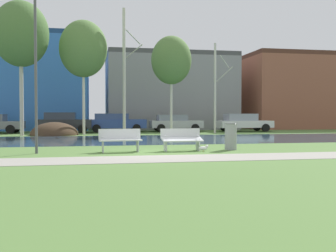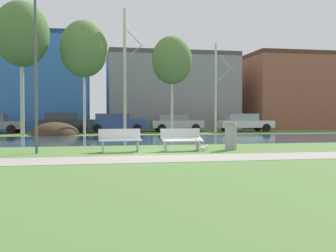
# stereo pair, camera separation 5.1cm
# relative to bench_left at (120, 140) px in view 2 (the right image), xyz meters

# --- Properties ---
(ground_plane) EXTENTS (120.00, 120.00, 0.00)m
(ground_plane) POSITION_rel_bench_left_xyz_m (1.19, 9.46, -0.47)
(ground_plane) COLOR #517538
(paved_path_strip) EXTENTS (60.00, 2.02, 0.01)m
(paved_path_strip) POSITION_rel_bench_left_xyz_m (1.19, -2.52, -0.47)
(paved_path_strip) COLOR gray
(paved_path_strip) RESTS_ON ground
(river_band) EXTENTS (80.00, 8.17, 0.01)m
(river_band) POSITION_rel_bench_left_xyz_m (1.19, 7.07, -0.47)
(river_band) COLOR #2D475B
(river_band) RESTS_ON ground
(soil_mound) EXTENTS (3.21, 3.33, 1.76)m
(soil_mound) POSITION_rel_bench_left_xyz_m (-3.61, 12.76, -0.47)
(soil_mound) COLOR #423021
(soil_mound) RESTS_ON ground
(bench_left) EXTENTS (1.63, 0.64, 0.87)m
(bench_left) POSITION_rel_bench_left_xyz_m (0.00, 0.00, 0.00)
(bench_left) COLOR silver
(bench_left) RESTS_ON ground
(bench_right) EXTENTS (1.63, 0.64, 0.87)m
(bench_right) POSITION_rel_bench_left_xyz_m (2.38, 0.00, 0.00)
(bench_right) COLOR silver
(bench_right) RESTS_ON ground
(trash_bin) EXTENTS (0.50, 0.50, 1.08)m
(trash_bin) POSITION_rel_bench_left_xyz_m (4.42, 0.08, 0.09)
(trash_bin) COLOR gray
(trash_bin) RESTS_ON ground
(seagull) EXTENTS (0.42, 0.16, 0.25)m
(seagull) POSITION_rel_bench_left_xyz_m (3.15, -0.41, -0.34)
(seagull) COLOR white
(seagull) RESTS_ON ground
(streetlamp) EXTENTS (0.32, 0.32, 6.17)m
(streetlamp) POSITION_rel_bench_left_xyz_m (-3.03, -0.01, 3.56)
(streetlamp) COLOR #4C4C51
(streetlamp) RESTS_ON ground
(birch_far_left) EXTENTS (3.55, 3.55, 8.75)m
(birch_far_left) POSITION_rel_bench_left_xyz_m (-5.59, 12.06, 6.13)
(birch_far_left) COLOR #BCB7A8
(birch_far_left) RESTS_ON ground
(birch_left) EXTENTS (3.25, 3.25, 7.85)m
(birch_left) POSITION_rel_bench_left_xyz_m (-1.65, 12.79, 5.41)
(birch_left) COLOR beige
(birch_left) RESTS_ON ground
(birch_center_left) EXTENTS (1.45, 2.50, 8.97)m
(birch_center_left) POSITION_rel_bench_left_xyz_m (1.21, 13.42, 4.11)
(birch_center_left) COLOR beige
(birch_center_left) RESTS_ON ground
(birch_center) EXTENTS (2.93, 2.93, 7.11)m
(birch_center) POSITION_rel_bench_left_xyz_m (4.60, 13.31, 4.86)
(birch_center) COLOR beige
(birch_center) RESTS_ON ground
(birch_center_right) EXTENTS (1.43, 2.36, 6.65)m
(birch_center_right) POSITION_rel_bench_left_xyz_m (7.91, 13.09, 2.94)
(birch_center_right) COLOR beige
(birch_center_right) RESTS_ON ground
(parked_sedan_second_dark) EXTENTS (4.04, 2.02, 1.55)m
(parked_sedan_second_dark) POSITION_rel_bench_left_xyz_m (-3.22, 15.94, 0.34)
(parked_sedan_second_dark) COLOR #282B30
(parked_sedan_second_dark) RESTS_ON ground
(parked_hatch_third_blue) EXTENTS (4.66, 2.14, 1.46)m
(parked_hatch_third_blue) POSITION_rel_bench_left_xyz_m (0.69, 16.38, 0.31)
(parked_hatch_third_blue) COLOR #2D4793
(parked_hatch_third_blue) RESTS_ON ground
(parked_wagon_fourth_silver) EXTENTS (4.17, 2.13, 1.36)m
(parked_wagon_fourth_silver) POSITION_rel_bench_left_xyz_m (5.48, 16.21, 0.26)
(parked_wagon_fourth_silver) COLOR #B2B5BC
(parked_wagon_fourth_silver) RESTS_ON ground
(parked_suv_fifth_white) EXTENTS (4.38, 2.07, 1.45)m
(parked_suv_fifth_white) POSITION_rel_bench_left_xyz_m (11.01, 15.42, 0.29)
(parked_suv_fifth_white) COLOR silver
(parked_suv_fifth_white) RESTS_ON ground
(building_blue_store) EXTENTS (12.32, 9.54, 8.51)m
(building_blue_store) POSITION_rel_bench_left_xyz_m (-7.62, 23.66, 3.78)
(building_blue_store) COLOR #3870C6
(building_blue_store) RESTS_ON ground
(building_grey_warehouse) EXTENTS (11.85, 9.11, 7.07)m
(building_grey_warehouse) POSITION_rel_bench_left_xyz_m (6.19, 23.26, 3.06)
(building_grey_warehouse) COLOR gray
(building_grey_warehouse) RESTS_ON ground
(building_brick_low) EXTENTS (16.44, 8.77, 7.26)m
(building_brick_low) POSITION_rel_bench_left_xyz_m (21.92, 22.26, 3.16)
(building_brick_low) COLOR brown
(building_brick_low) RESTS_ON ground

